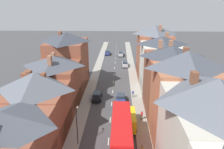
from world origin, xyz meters
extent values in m
cube|color=gray|center=(-5.10, 38.00, 0.07)|extent=(2.20, 104.00, 0.14)
cube|color=gray|center=(5.10, 38.00, 0.07)|extent=(2.20, 104.00, 0.14)
cube|color=silver|center=(0.00, 12.00, 0.01)|extent=(0.14, 1.80, 0.01)
cube|color=silver|center=(0.00, 18.00, 0.01)|extent=(0.14, 1.80, 0.01)
cube|color=silver|center=(0.00, 24.00, 0.01)|extent=(0.14, 1.80, 0.01)
cube|color=silver|center=(0.00, 30.00, 0.01)|extent=(0.14, 1.80, 0.01)
cube|color=silver|center=(0.00, 36.00, 0.01)|extent=(0.14, 1.80, 0.01)
cube|color=silver|center=(0.00, 42.00, 0.01)|extent=(0.14, 1.80, 0.01)
cube|color=silver|center=(0.00, 48.00, 0.01)|extent=(0.14, 1.80, 0.01)
cube|color=silver|center=(0.00, 54.00, 0.01)|extent=(0.14, 1.80, 0.01)
cube|color=silver|center=(0.00, 60.00, 0.01)|extent=(0.14, 1.80, 0.01)
cube|color=silver|center=(0.00, 66.00, 0.01)|extent=(0.14, 1.80, 0.01)
cube|color=silver|center=(0.00, 72.00, 0.01)|extent=(0.14, 1.80, 0.01)
cube|color=silver|center=(0.00, 78.00, 0.01)|extent=(0.14, 1.80, 0.01)
cube|color=silver|center=(0.00, 84.00, 0.01)|extent=(0.14, 1.80, 0.01)
pyramid|color=#474C56|center=(-10.20, 4.02, 8.05)|extent=(8.00, 9.91, 1.71)
cube|color=brown|center=(-10.20, 13.24, 3.67)|extent=(8.00, 8.53, 7.34)
cube|color=#1E5133|center=(-6.26, 13.24, 1.60)|extent=(0.12, 7.85, 3.20)
pyramid|color=#565B66|center=(-10.20, 13.24, 8.65)|extent=(8.00, 8.53, 2.62)
cube|color=brown|center=(-11.18, 13.95, 9.28)|extent=(0.60, 0.90, 1.26)
cube|color=brown|center=(-9.09, 13.61, 9.18)|extent=(0.60, 0.90, 1.06)
cube|color=brown|center=(-10.20, 22.32, 4.11)|extent=(8.00, 9.61, 8.22)
cube|color=olive|center=(-6.26, 22.32, 1.60)|extent=(0.12, 8.84, 3.20)
pyramid|color=#474C56|center=(-10.20, 22.32, 9.07)|extent=(8.00, 9.61, 1.71)
cube|color=#99664C|center=(-10.01, 19.72, 9.87)|extent=(0.60, 0.90, 1.60)
cube|color=#99664C|center=(-10.51, 23.35, 9.71)|extent=(0.60, 0.90, 1.27)
cube|color=brown|center=(-10.20, 32.38, 5.41)|extent=(8.00, 10.51, 10.82)
cube|color=#1E5133|center=(-6.26, 32.38, 1.60)|extent=(0.12, 9.67, 3.20)
pyramid|color=#383D47|center=(-10.20, 32.38, 11.79)|extent=(8.00, 10.51, 1.94)
cube|color=brown|center=(-11.40, 32.03, 12.39)|extent=(0.60, 0.90, 1.19)
pyramid|color=#565B66|center=(10.20, 3.64, 11.59)|extent=(8.00, 11.19, 2.42)
cube|color=brown|center=(8.67, 5.50, 12.18)|extent=(0.60, 0.90, 1.19)
cube|color=#A36042|center=(10.20, 12.84, 5.40)|extent=(8.00, 7.22, 10.80)
cube|color=black|center=(6.26, 12.84, 1.60)|extent=(0.12, 6.64, 3.20)
pyramid|color=#474C56|center=(10.20, 12.84, 12.01)|extent=(8.00, 7.22, 2.42)
cube|color=brown|center=(10.10, 13.69, 12.73)|extent=(0.60, 0.90, 1.43)
cube|color=brown|center=(10.20, 21.50, 5.17)|extent=(8.00, 10.10, 10.35)
cube|color=olive|center=(6.26, 21.50, 1.60)|extent=(0.12, 9.30, 3.20)
pyramid|color=#383D47|center=(10.20, 21.50, 11.20)|extent=(8.00, 10.10, 1.71)
cube|color=#99664C|center=(10.51, 24.03, 11.88)|extent=(0.60, 0.90, 1.35)
cube|color=#99664C|center=(8.61, 23.76, 11.93)|extent=(0.60, 0.90, 1.45)
cube|color=beige|center=(10.20, 31.01, 5.26)|extent=(8.00, 8.90, 10.52)
cube|color=olive|center=(6.26, 31.01, 1.60)|extent=(0.12, 8.19, 3.20)
pyramid|color=#383D47|center=(10.20, 31.01, 11.35)|extent=(8.00, 8.90, 1.67)
cube|color=#99664C|center=(11.43, 32.25, 12.10)|extent=(0.60, 0.90, 1.50)
cube|color=#935138|center=(10.20, 40.84, 5.61)|extent=(8.00, 10.77, 11.21)
cube|color=maroon|center=(6.26, 40.84, 1.60)|extent=(0.12, 9.91, 3.20)
pyramid|color=#565B66|center=(10.20, 40.84, 12.35)|extent=(8.00, 10.77, 2.27)
cube|color=#99664C|center=(11.10, 38.57, 13.02)|extent=(0.60, 0.90, 1.34)
cube|color=red|center=(1.80, 9.12, 1.65)|extent=(2.44, 10.80, 2.50)
cube|color=red|center=(1.80, 9.12, 4.05)|extent=(2.44, 10.58, 2.30)
cube|color=red|center=(1.80, 9.12, 5.25)|extent=(2.39, 10.37, 0.10)
cube|color=#28333D|center=(1.80, 14.47, 1.85)|extent=(2.20, 0.10, 1.20)
cube|color=#28333D|center=(1.80, 14.47, 4.15)|extent=(2.20, 0.10, 1.10)
cube|color=#28333D|center=(0.61, 9.12, 1.90)|extent=(0.06, 9.18, 0.90)
cube|color=#28333D|center=(0.61, 9.12, 4.15)|extent=(0.06, 9.18, 0.90)
cube|color=yellow|center=(1.80, 14.47, 4.95)|extent=(1.34, 0.08, 0.32)
cylinder|color=black|center=(0.58, 12.47, 0.50)|extent=(0.30, 1.00, 1.00)
cylinder|color=black|center=(3.02, 12.47, 0.50)|extent=(0.30, 1.00, 1.00)
cube|color=black|center=(-3.10, 26.02, 0.65)|extent=(1.70, 4.25, 0.68)
cube|color=#28333D|center=(-3.10, 25.81, 1.29)|extent=(1.46, 2.12, 0.60)
cylinder|color=black|center=(-3.95, 27.34, 0.31)|extent=(0.20, 0.62, 0.62)
cylinder|color=black|center=(-2.25, 27.34, 0.31)|extent=(0.20, 0.62, 0.62)
cylinder|color=black|center=(-3.95, 24.71, 0.31)|extent=(0.20, 0.62, 0.62)
cylinder|color=black|center=(-2.25, 24.71, 0.31)|extent=(0.20, 0.62, 0.62)
cube|color=navy|center=(1.80, 25.16, 0.66)|extent=(1.70, 3.86, 0.70)
cube|color=#28333D|center=(1.80, 24.97, 1.31)|extent=(1.46, 1.93, 0.60)
cylinder|color=black|center=(0.95, 26.36, 0.31)|extent=(0.20, 0.62, 0.62)
cylinder|color=black|center=(2.65, 26.36, 0.31)|extent=(0.20, 0.62, 0.62)
cylinder|color=black|center=(0.95, 23.96, 0.31)|extent=(0.20, 0.62, 0.62)
cylinder|color=black|center=(2.65, 23.96, 0.31)|extent=(0.20, 0.62, 0.62)
cube|color=#B7BABF|center=(1.80, 63.04, 0.70)|extent=(1.70, 4.60, 0.79)
cube|color=#28333D|center=(1.80, 62.81, 1.40)|extent=(1.46, 2.30, 0.60)
cylinder|color=black|center=(0.95, 64.46, 0.31)|extent=(0.20, 0.62, 0.62)
cylinder|color=black|center=(2.65, 64.46, 0.31)|extent=(0.20, 0.62, 0.62)
cylinder|color=black|center=(0.95, 61.61, 0.31)|extent=(0.20, 0.62, 0.62)
cylinder|color=black|center=(2.65, 61.61, 0.31)|extent=(0.20, 0.62, 0.62)
cube|color=#B7BABF|center=(3.10, 49.67, 0.69)|extent=(1.70, 4.41, 0.75)
cube|color=#28333D|center=(3.10, 49.45, 1.36)|extent=(1.46, 2.20, 0.60)
cylinder|color=black|center=(2.25, 51.03, 0.31)|extent=(0.20, 0.62, 0.62)
cylinder|color=black|center=(3.95, 51.03, 0.31)|extent=(0.20, 0.62, 0.62)
cylinder|color=black|center=(2.25, 48.30, 0.31)|extent=(0.20, 0.62, 0.62)
cylinder|color=black|center=(3.95, 48.30, 0.31)|extent=(0.20, 0.62, 0.62)
cube|color=navy|center=(-3.10, 64.65, 0.69)|extent=(1.70, 4.07, 0.75)
cube|color=#28333D|center=(-3.10, 64.44, 1.36)|extent=(1.46, 2.04, 0.60)
cylinder|color=black|center=(-3.95, 65.91, 0.31)|extent=(0.20, 0.62, 0.62)
cylinder|color=black|center=(-2.25, 65.91, 0.31)|extent=(0.20, 0.62, 0.62)
cylinder|color=black|center=(-3.95, 63.39, 0.31)|extent=(0.20, 0.62, 0.62)
cylinder|color=black|center=(-2.25, 63.39, 0.31)|extent=(0.20, 0.62, 0.62)
cube|color=yellow|center=(3.10, 15.91, 1.36)|extent=(1.96, 5.20, 2.10)
cube|color=#28333D|center=(3.10, 18.46, 1.66)|extent=(1.76, 0.10, 0.90)
cylinder|color=black|center=(2.12, 17.47, 0.36)|extent=(0.24, 0.72, 0.72)
cylinder|color=black|center=(4.08, 17.47, 0.36)|extent=(0.24, 0.72, 0.72)
cylinder|color=black|center=(2.12, 14.35, 0.36)|extent=(0.24, 0.72, 0.72)
cylinder|color=black|center=(4.08, 14.35, 0.36)|extent=(0.24, 0.72, 0.72)
cube|color=#A87A38|center=(4.49, 8.89, 1.25)|extent=(0.36, 0.22, 0.54)
sphere|color=brown|center=(4.49, 8.89, 1.64)|extent=(0.22, 0.22, 0.22)
cylinder|color=brown|center=(5.19, 18.07, 0.56)|extent=(0.14, 0.14, 0.84)
cylinder|color=brown|center=(5.37, 18.07, 0.56)|extent=(0.14, 0.14, 0.84)
cube|color=red|center=(5.28, 18.07, 1.25)|extent=(0.36, 0.22, 0.54)
sphere|color=#9E7051|center=(5.28, 18.07, 1.64)|extent=(0.22, 0.22, 0.22)
cylinder|color=gray|center=(4.21, 26.94, 0.56)|extent=(0.14, 0.14, 0.84)
cylinder|color=gray|center=(4.39, 26.94, 0.56)|extent=(0.14, 0.14, 0.84)
cube|color=#2D4C9E|center=(4.30, 26.94, 1.25)|extent=(0.36, 0.22, 0.54)
sphere|color=beige|center=(4.30, 26.94, 1.64)|extent=(0.22, 0.22, 0.22)
cylinder|color=black|center=(-4.25, 11.15, 2.75)|extent=(0.12, 0.12, 5.50)
cylinder|color=black|center=(-4.25, 11.60, 5.40)|extent=(0.08, 0.90, 0.08)
cube|color=beige|center=(-4.25, 12.05, 5.32)|extent=(0.20, 0.32, 0.20)
camera|label=1|loc=(1.47, -14.52, 19.25)|focal=35.00mm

